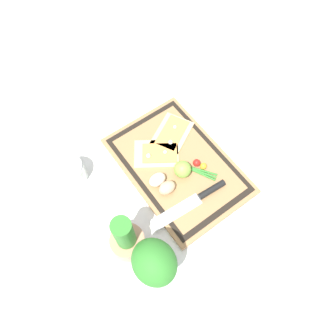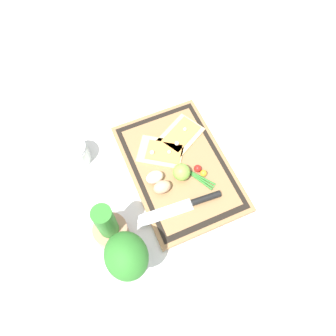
{
  "view_description": "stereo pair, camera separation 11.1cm",
  "coord_description": "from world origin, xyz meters",
  "px_view_note": "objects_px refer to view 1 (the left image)",
  "views": [
    {
      "loc": [
        -0.4,
        0.34,
        1.03
      ],
      "look_at": [
        0.0,
        0.04,
        0.04
      ],
      "focal_mm": 35.0,
      "sensor_mm": 36.0,
      "label": 1
    },
    {
      "loc": [
        -0.46,
        0.24,
        1.03
      ],
      "look_at": [
        0.0,
        0.04,
        0.04
      ],
      "focal_mm": 35.0,
      "sensor_mm": 36.0,
      "label": 2
    }
  ],
  "objects_px": {
    "knife": "(201,196)",
    "egg_brown": "(167,188)",
    "pizza_slice_far": "(157,154)",
    "lime": "(182,169)",
    "cherry_tomato_red": "(197,163)",
    "egg_pink": "(157,180)",
    "sauce_jar": "(72,173)",
    "herb_pot": "(127,240)",
    "herb_glass": "(155,265)",
    "cherry_tomato_yellow": "(203,166)",
    "pizza_slice_near": "(171,135)"
  },
  "relations": [
    {
      "from": "knife",
      "to": "egg_brown",
      "type": "height_order",
      "value": "egg_brown"
    },
    {
      "from": "pizza_slice_far",
      "to": "lime",
      "type": "xyz_separation_m",
      "value": [
        -0.11,
        -0.03,
        0.02
      ]
    },
    {
      "from": "cherry_tomato_red",
      "to": "egg_pink",
      "type": "bearing_deg",
      "value": 80.77
    },
    {
      "from": "egg_pink",
      "to": "lime",
      "type": "distance_m",
      "value": 0.09
    },
    {
      "from": "sauce_jar",
      "to": "herb_pot",
      "type": "bearing_deg",
      "value": -175.68
    },
    {
      "from": "knife",
      "to": "herb_glass",
      "type": "xyz_separation_m",
      "value": [
        -0.11,
        0.26,
        0.1
      ]
    },
    {
      "from": "knife",
      "to": "egg_brown",
      "type": "distance_m",
      "value": 0.12
    },
    {
      "from": "knife",
      "to": "lime",
      "type": "distance_m",
      "value": 0.11
    },
    {
      "from": "pizza_slice_far",
      "to": "egg_pink",
      "type": "relative_size",
      "value": 3.19
    },
    {
      "from": "lime",
      "to": "cherry_tomato_yellow",
      "type": "bearing_deg",
      "value": -110.0
    },
    {
      "from": "sauce_jar",
      "to": "egg_brown",
      "type": "bearing_deg",
      "value": -136.23
    },
    {
      "from": "egg_brown",
      "to": "herb_glass",
      "type": "relative_size",
      "value": 0.28
    },
    {
      "from": "egg_pink",
      "to": "herb_pot",
      "type": "xyz_separation_m",
      "value": [
        -0.12,
        0.19,
        0.03
      ]
    },
    {
      "from": "cherry_tomato_yellow",
      "to": "herb_glass",
      "type": "height_order",
      "value": "herb_glass"
    },
    {
      "from": "cherry_tomato_red",
      "to": "lime",
      "type": "bearing_deg",
      "value": 87.51
    },
    {
      "from": "knife",
      "to": "cherry_tomato_red",
      "type": "bearing_deg",
      "value": -31.27
    },
    {
      "from": "egg_brown",
      "to": "sauce_jar",
      "type": "height_order",
      "value": "sauce_jar"
    },
    {
      "from": "lime",
      "to": "herb_glass",
      "type": "bearing_deg",
      "value": 129.4
    },
    {
      "from": "pizza_slice_near",
      "to": "sauce_jar",
      "type": "xyz_separation_m",
      "value": [
        0.07,
        0.36,
        0.01
      ]
    },
    {
      "from": "sauce_jar",
      "to": "cherry_tomato_yellow",
      "type": "bearing_deg",
      "value": -122.68
    },
    {
      "from": "pizza_slice_near",
      "to": "sauce_jar",
      "type": "distance_m",
      "value": 0.37
    },
    {
      "from": "egg_brown",
      "to": "cherry_tomato_red",
      "type": "relative_size",
      "value": 2.29
    },
    {
      "from": "knife",
      "to": "egg_pink",
      "type": "bearing_deg",
      "value": 33.24
    },
    {
      "from": "knife",
      "to": "pizza_slice_near",
      "type": "bearing_deg",
      "value": -13.88
    },
    {
      "from": "knife",
      "to": "herb_pot",
      "type": "height_order",
      "value": "herb_pot"
    },
    {
      "from": "egg_brown",
      "to": "sauce_jar",
      "type": "distance_m",
      "value": 0.33
    },
    {
      "from": "pizza_slice_near",
      "to": "cherry_tomato_red",
      "type": "relative_size",
      "value": 7.93
    },
    {
      "from": "sauce_jar",
      "to": "herb_glass",
      "type": "xyz_separation_m",
      "value": [
        -0.43,
        -0.05,
        0.09
      ]
    },
    {
      "from": "egg_pink",
      "to": "cherry_tomato_red",
      "type": "xyz_separation_m",
      "value": [
        -0.02,
        -0.15,
        -0.01
      ]
    },
    {
      "from": "pizza_slice_near",
      "to": "lime",
      "type": "height_order",
      "value": "lime"
    },
    {
      "from": "herb_pot",
      "to": "sauce_jar",
      "type": "distance_m",
      "value": 0.32
    },
    {
      "from": "lime",
      "to": "sauce_jar",
      "type": "height_order",
      "value": "sauce_jar"
    },
    {
      "from": "pizza_slice_far",
      "to": "herb_pot",
      "type": "bearing_deg",
      "value": 129.27
    },
    {
      "from": "cherry_tomato_yellow",
      "to": "lime",
      "type": "bearing_deg",
      "value": 70.0
    },
    {
      "from": "pizza_slice_near",
      "to": "lime",
      "type": "bearing_deg",
      "value": 157.83
    },
    {
      "from": "knife",
      "to": "herb_pot",
      "type": "bearing_deg",
      "value": 87.95
    },
    {
      "from": "knife",
      "to": "cherry_tomato_yellow",
      "type": "height_order",
      "value": "cherry_tomato_yellow"
    },
    {
      "from": "knife",
      "to": "egg_pink",
      "type": "relative_size",
      "value": 4.68
    },
    {
      "from": "pizza_slice_far",
      "to": "lime",
      "type": "bearing_deg",
      "value": -166.33
    },
    {
      "from": "egg_brown",
      "to": "pizza_slice_far",
      "type": "bearing_deg",
      "value": -21.45
    },
    {
      "from": "cherry_tomato_yellow",
      "to": "sauce_jar",
      "type": "distance_m",
      "value": 0.45
    },
    {
      "from": "pizza_slice_far",
      "to": "cherry_tomato_yellow",
      "type": "xyz_separation_m",
      "value": [
        -0.14,
        -0.1,
        0.01
      ]
    },
    {
      "from": "pizza_slice_far",
      "to": "herb_pot",
      "type": "xyz_separation_m",
      "value": [
        -0.21,
        0.25,
        0.05
      ]
    },
    {
      "from": "cherry_tomato_red",
      "to": "herb_glass",
      "type": "distance_m",
      "value": 0.39
    },
    {
      "from": "egg_pink",
      "to": "sauce_jar",
      "type": "height_order",
      "value": "sauce_jar"
    },
    {
      "from": "cherry_tomato_red",
      "to": "pizza_slice_far",
      "type": "bearing_deg",
      "value": 37.48
    },
    {
      "from": "egg_pink",
      "to": "knife",
      "type": "bearing_deg",
      "value": -146.76
    },
    {
      "from": "lime",
      "to": "cherry_tomato_red",
      "type": "xyz_separation_m",
      "value": [
        -0.0,
        -0.06,
        -0.02
      ]
    },
    {
      "from": "knife",
      "to": "lime",
      "type": "bearing_deg",
      "value": -1.91
    },
    {
      "from": "egg_pink",
      "to": "lime",
      "type": "height_order",
      "value": "lime"
    }
  ]
}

